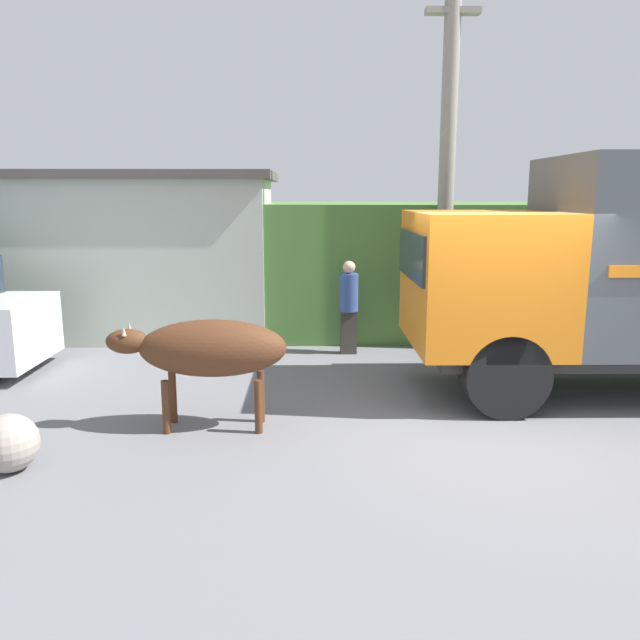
% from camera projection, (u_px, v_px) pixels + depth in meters
% --- Properties ---
extents(ground_plane, '(60.00, 60.00, 0.00)m').
position_uv_depth(ground_plane, '(500.00, 426.00, 7.45)').
color(ground_plane, slate).
extents(hillside_embankment, '(32.00, 5.28, 2.54)m').
position_uv_depth(hillside_embankment, '(413.00, 261.00, 13.75)').
color(hillside_embankment, '#4C7A38').
rests_on(hillside_embankment, ground_plane).
extents(building_backdrop, '(4.98, 2.70, 3.14)m').
position_uv_depth(building_backdrop, '(148.00, 254.00, 12.13)').
color(building_backdrop, '#B2BCAD').
rests_on(building_backdrop, ground_plane).
extents(brown_cow, '(2.09, 0.67, 1.30)m').
position_uv_depth(brown_cow, '(208.00, 349.00, 7.22)').
color(brown_cow, '#512D19').
rests_on(brown_cow, ground_plane).
extents(pedestrian_on_hill, '(0.34, 0.34, 1.61)m').
position_uv_depth(pedestrian_on_hill, '(349.00, 303.00, 10.70)').
color(pedestrian_on_hill, '#38332D').
rests_on(pedestrian_on_hill, ground_plane).
extents(utility_pole, '(0.90, 0.27, 6.42)m').
position_uv_depth(utility_pole, '(447.00, 159.00, 10.61)').
color(utility_pole, gray).
rests_on(utility_pole, ground_plane).
extents(roadside_rock, '(0.59, 0.59, 0.59)m').
position_uv_depth(roadside_rock, '(9.00, 443.00, 6.19)').
color(roadside_rock, gray).
rests_on(roadside_rock, ground_plane).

